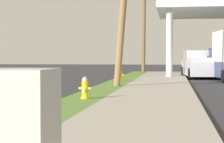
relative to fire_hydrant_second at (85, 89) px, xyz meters
name	(u,v)px	position (x,y,z in m)	size (l,w,h in m)	color
fire_hydrant_second	(85,89)	(0.00, 0.00, 0.00)	(0.42, 0.38, 0.74)	yellow
fire_hydrant_third	(120,76)	(-0.07, 10.50, 0.00)	(0.42, 0.37, 0.74)	yellow
utility_pole_background	(144,22)	(0.29, 25.09, 4.19)	(0.88, 1.23, 8.87)	brown
car_teal_by_near_pump	(202,65)	(5.62, 27.95, 0.28)	(2.24, 4.63, 1.57)	#197075
truck_silver_at_far_bay	(200,65)	(4.78, 17.24, 0.47)	(2.56, 5.56, 1.97)	#BCBCC1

